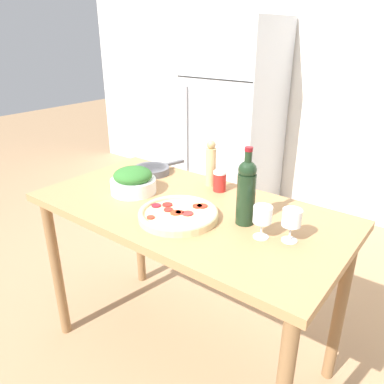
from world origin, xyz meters
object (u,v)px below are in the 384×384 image
at_px(salt_canister, 220,181).
at_px(wine_glass_near, 262,216).
at_px(refrigerator, 233,118).
at_px(wine_glass_far, 292,219).
at_px(pepper_mill, 211,164).
at_px(homemade_pizza, 178,214).
at_px(wine_bottle, 246,191).
at_px(cast_iron_skillet, 152,170).
at_px(salad_bowl, 133,181).

bearing_deg(salt_canister, wine_glass_near, -36.56).
distance_m(refrigerator, wine_glass_far, 2.31).
bearing_deg(pepper_mill, homemade_pizza, -74.69).
height_order(wine_bottle, homemade_pizza, wine_bottle).
distance_m(refrigerator, cast_iron_skillet, 1.68).
bearing_deg(pepper_mill, cast_iron_skillet, -170.88).
bearing_deg(salt_canister, wine_glass_far, -26.19).
bearing_deg(wine_bottle, wine_glass_near, -30.02).
relative_size(refrigerator, salad_bowl, 7.77).
height_order(salad_bowl, cast_iron_skillet, salad_bowl).
bearing_deg(salt_canister, refrigerator, 119.70).
height_order(refrigerator, wine_glass_near, refrigerator).
bearing_deg(wine_glass_far, salad_bowl, -177.48).
distance_m(wine_bottle, salad_bowl, 0.62).
bearing_deg(homemade_pizza, wine_glass_far, 14.62).
xyz_separation_m(pepper_mill, salt_canister, (0.08, -0.03, -0.06)).
bearing_deg(refrigerator, salt_canister, -60.30).
xyz_separation_m(salad_bowl, homemade_pizza, (0.36, -0.08, -0.04)).
bearing_deg(homemade_pizza, salt_canister, 94.51).
xyz_separation_m(wine_glass_far, pepper_mill, (-0.57, 0.28, 0.02)).
relative_size(wine_glass_near, pepper_mill, 0.55).
distance_m(refrigerator, wine_bottle, 2.17).
xyz_separation_m(refrigerator, pepper_mill, (0.83, -1.56, 0.13)).
height_order(homemade_pizza, salt_canister, salt_canister).
xyz_separation_m(refrigerator, salad_bowl, (0.57, -1.87, 0.07)).
distance_m(wine_glass_far, pepper_mill, 0.64).
xyz_separation_m(pepper_mill, homemade_pizza, (0.11, -0.40, -0.10)).
xyz_separation_m(wine_glass_far, cast_iron_skillet, (-0.94, 0.22, -0.07)).
height_order(wine_bottle, salt_canister, wine_bottle).
height_order(refrigerator, pepper_mill, refrigerator).
relative_size(refrigerator, pepper_mill, 7.27).
xyz_separation_m(wine_bottle, wine_glass_near, (0.11, -0.07, -0.06)).
bearing_deg(refrigerator, homemade_pizza, -64.41).
bearing_deg(wine_glass_near, wine_bottle, 149.98).
distance_m(pepper_mill, cast_iron_skillet, 0.38).
distance_m(wine_bottle, wine_glass_near, 0.14).
relative_size(homemade_pizza, salt_canister, 3.30).
distance_m(homemade_pizza, cast_iron_skillet, 0.58).
bearing_deg(refrigerator, salad_bowl, -72.96).
bearing_deg(wine_bottle, homemade_pizza, -151.07).
xyz_separation_m(pepper_mill, cast_iron_skillet, (-0.37, -0.06, -0.10)).
distance_m(wine_glass_near, cast_iron_skillet, 0.88).
bearing_deg(wine_glass_far, homemade_pizza, -165.38).
bearing_deg(salt_canister, homemade_pizza, -85.49).
distance_m(wine_glass_far, cast_iron_skillet, 0.97).
xyz_separation_m(wine_glass_near, pepper_mill, (-0.47, 0.33, 0.02)).
height_order(wine_glass_near, salt_canister, wine_glass_near).
height_order(refrigerator, cast_iron_skillet, refrigerator).
height_order(refrigerator, salt_canister, refrigerator).
height_order(wine_bottle, salad_bowl, wine_bottle).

